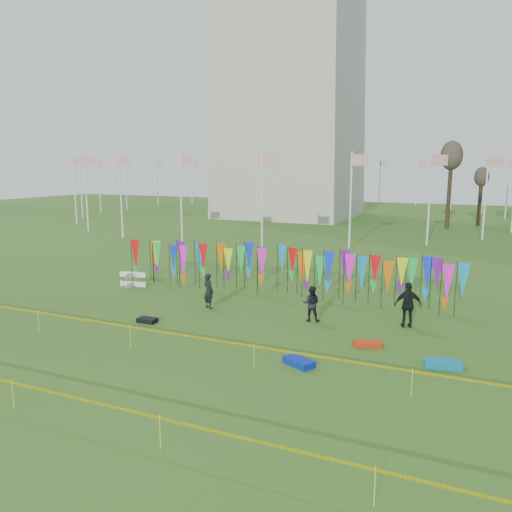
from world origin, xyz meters
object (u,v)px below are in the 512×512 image
at_px(person_right, 408,305).
at_px(kite_bag_red, 367,344).
at_px(person_left, 209,291).
at_px(kite_bag_black, 147,320).
at_px(person_mid, 311,304).
at_px(kite_bag_blue, 299,362).
at_px(kite_bag_teal, 443,364).
at_px(box_kite, 133,279).

distance_m(person_right, kite_bag_red, 3.33).
bearing_deg(person_right, person_left, -12.47).
height_order(person_left, kite_bag_red, person_left).
bearing_deg(kite_bag_black, person_mid, 25.40).
height_order(kite_bag_blue, kite_bag_red, kite_bag_blue).
distance_m(kite_bag_red, kite_bag_black, 9.57).
relative_size(person_mid, kite_bag_teal, 1.31).
relative_size(kite_bag_blue, kite_bag_teal, 0.90).
relative_size(person_right, kite_bag_black, 2.30).
height_order(person_left, kite_bag_teal, person_left).
relative_size(box_kite, kite_bag_red, 0.84).
distance_m(box_kite, kite_bag_black, 6.95).
height_order(box_kite, person_left, person_left).
height_order(person_mid, kite_bag_black, person_mid).
xyz_separation_m(person_left, person_right, (9.23, 0.88, 0.13)).
bearing_deg(kite_bag_black, kite_bag_blue, -13.61).
bearing_deg(kite_bag_teal, kite_bag_blue, -158.16).
distance_m(person_mid, person_right, 4.13).
distance_m(box_kite, person_mid, 11.45).
relative_size(person_left, kite_bag_teal, 1.40).
relative_size(kite_bag_blue, kite_bag_black, 1.29).
relative_size(person_left, person_right, 0.87).
height_order(kite_bag_red, kite_bag_black, kite_bag_black).
bearing_deg(box_kite, kite_bag_red, -16.32).
bearing_deg(kite_bag_blue, box_kite, 150.69).
bearing_deg(person_right, box_kite, -22.16).
distance_m(person_mid, kite_bag_red, 3.73).
xyz_separation_m(person_mid, kite_bag_black, (-6.57, -3.12, -0.70)).
height_order(person_mid, kite_bag_teal, person_mid).
relative_size(box_kite, person_mid, 0.56).
height_order(box_kite, kite_bag_red, box_kite).
distance_m(person_left, kite_bag_blue, 8.07).
relative_size(kite_bag_red, kite_bag_teal, 0.86).
bearing_deg(person_left, kite_bag_teal, -172.90).
xyz_separation_m(kite_bag_blue, kite_bag_black, (-7.72, 1.87, -0.02)).
bearing_deg(person_right, kite_bag_teal, 95.08).
height_order(kite_bag_red, kite_bag_teal, kite_bag_teal).
xyz_separation_m(person_mid, person_right, (4.04, 0.84, 0.18)).
height_order(person_mid, kite_bag_blue, person_mid).
xyz_separation_m(kite_bag_black, kite_bag_teal, (12.30, -0.03, 0.02)).
bearing_deg(person_left, box_kite, 4.67).
height_order(kite_bag_blue, kite_bag_teal, kite_bag_teal).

